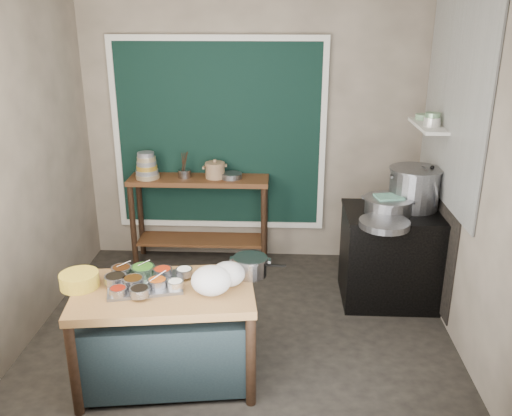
{
  "coord_description": "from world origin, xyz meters",
  "views": [
    {
      "loc": [
        0.31,
        -4.07,
        2.57
      ],
      "look_at": [
        0.1,
        0.25,
        1.0
      ],
      "focal_mm": 38.0,
      "sensor_mm": 36.0,
      "label": 1
    }
  ],
  "objects_px": {
    "prep_table": "(167,335)",
    "saucepan": "(250,266)",
    "stove_block": "(392,257)",
    "stock_pot": "(414,188)",
    "ceramic_crock": "(215,171)",
    "condiment_tray": "(145,285)",
    "yellow_basin": "(79,280)",
    "back_counter": "(200,220)",
    "steamer": "(388,206)",
    "utensil_cup": "(185,174)"
  },
  "relations": [
    {
      "from": "stove_block",
      "to": "saucepan",
      "type": "relative_size",
      "value": 3.46
    },
    {
      "from": "back_counter",
      "to": "saucepan",
      "type": "relative_size",
      "value": 5.58
    },
    {
      "from": "stove_block",
      "to": "utensil_cup",
      "type": "xyz_separation_m",
      "value": [
        -2.04,
        0.73,
        0.57
      ]
    },
    {
      "from": "utensil_cup",
      "to": "ceramic_crock",
      "type": "relative_size",
      "value": 0.65
    },
    {
      "from": "prep_table",
      "to": "stock_pot",
      "type": "xyz_separation_m",
      "value": [
        2.01,
        1.41,
        0.69
      ]
    },
    {
      "from": "utensil_cup",
      "to": "stock_pot",
      "type": "height_order",
      "value": "stock_pot"
    },
    {
      "from": "yellow_basin",
      "to": "steamer",
      "type": "height_order",
      "value": "steamer"
    },
    {
      "from": "stove_block",
      "to": "steamer",
      "type": "xyz_separation_m",
      "value": [
        -0.09,
        -0.05,
        0.53
      ]
    },
    {
      "from": "ceramic_crock",
      "to": "stove_block",
      "type": "bearing_deg",
      "value": -22.9
    },
    {
      "from": "back_counter",
      "to": "stove_block",
      "type": "distance_m",
      "value": 2.04
    },
    {
      "from": "prep_table",
      "to": "stock_pot",
      "type": "relative_size",
      "value": 2.61
    },
    {
      "from": "utensil_cup",
      "to": "condiment_tray",
      "type": "bearing_deg",
      "value": -88.4
    },
    {
      "from": "prep_table",
      "to": "stove_block",
      "type": "height_order",
      "value": "stove_block"
    },
    {
      "from": "stove_block",
      "to": "stock_pot",
      "type": "xyz_separation_m",
      "value": [
        0.16,
        0.11,
        0.64
      ]
    },
    {
      "from": "back_counter",
      "to": "steamer",
      "type": "relative_size",
      "value": 3.25
    },
    {
      "from": "yellow_basin",
      "to": "ceramic_crock",
      "type": "relative_size",
      "value": 1.27
    },
    {
      "from": "steamer",
      "to": "stove_block",
      "type": "bearing_deg",
      "value": 27.23
    },
    {
      "from": "saucepan",
      "to": "yellow_basin",
      "type": "bearing_deg",
      "value": -165.57
    },
    {
      "from": "condiment_tray",
      "to": "ceramic_crock",
      "type": "relative_size",
      "value": 2.38
    },
    {
      "from": "yellow_basin",
      "to": "stock_pot",
      "type": "distance_m",
      "value": 2.97
    },
    {
      "from": "prep_table",
      "to": "steamer",
      "type": "bearing_deg",
      "value": 27.87
    },
    {
      "from": "stock_pot",
      "to": "steamer",
      "type": "xyz_separation_m",
      "value": [
        -0.25,
        -0.15,
        -0.12
      ]
    },
    {
      "from": "utensil_cup",
      "to": "ceramic_crock",
      "type": "height_order",
      "value": "ceramic_crock"
    },
    {
      "from": "stove_block",
      "to": "saucepan",
      "type": "bearing_deg",
      "value": -140.09
    },
    {
      "from": "back_counter",
      "to": "steamer",
      "type": "height_order",
      "value": "steamer"
    },
    {
      "from": "stove_block",
      "to": "prep_table",
      "type": "bearing_deg",
      "value": -144.89
    },
    {
      "from": "stove_block",
      "to": "stock_pot",
      "type": "distance_m",
      "value": 0.67
    },
    {
      "from": "stove_block",
      "to": "ceramic_crock",
      "type": "height_order",
      "value": "ceramic_crock"
    },
    {
      "from": "condiment_tray",
      "to": "yellow_basin",
      "type": "xyz_separation_m",
      "value": [
        -0.45,
        -0.03,
        0.04
      ]
    },
    {
      "from": "yellow_basin",
      "to": "utensil_cup",
      "type": "height_order",
      "value": "utensil_cup"
    },
    {
      "from": "ceramic_crock",
      "to": "stock_pot",
      "type": "relative_size",
      "value": 0.44
    },
    {
      "from": "condiment_tray",
      "to": "utensil_cup",
      "type": "bearing_deg",
      "value": 91.6
    },
    {
      "from": "stock_pot",
      "to": "steamer",
      "type": "distance_m",
      "value": 0.32
    },
    {
      "from": "saucepan",
      "to": "stock_pot",
      "type": "relative_size",
      "value": 0.54
    },
    {
      "from": "back_counter",
      "to": "yellow_basin",
      "type": "relative_size",
      "value": 5.35
    },
    {
      "from": "yellow_basin",
      "to": "prep_table",
      "type": "bearing_deg",
      "value": -0.59
    },
    {
      "from": "back_counter",
      "to": "condiment_tray",
      "type": "height_order",
      "value": "back_counter"
    },
    {
      "from": "prep_table",
      "to": "yellow_basin",
      "type": "relative_size",
      "value": 4.61
    },
    {
      "from": "utensil_cup",
      "to": "steamer",
      "type": "xyz_separation_m",
      "value": [
        1.95,
        -0.78,
        -0.04
      ]
    },
    {
      "from": "stove_block",
      "to": "yellow_basin",
      "type": "xyz_separation_m",
      "value": [
        -2.44,
        -1.29,
        0.38
      ]
    },
    {
      "from": "yellow_basin",
      "to": "stock_pot",
      "type": "bearing_deg",
      "value": 28.29
    },
    {
      "from": "prep_table",
      "to": "saucepan",
      "type": "height_order",
      "value": "saucepan"
    },
    {
      "from": "back_counter",
      "to": "stock_pot",
      "type": "xyz_separation_m",
      "value": [
        2.06,
        -0.62,
        0.59
      ]
    },
    {
      "from": "prep_table",
      "to": "steamer",
      "type": "distance_m",
      "value": 2.24
    },
    {
      "from": "stove_block",
      "to": "steamer",
      "type": "height_order",
      "value": "steamer"
    },
    {
      "from": "steamer",
      "to": "prep_table",
      "type": "bearing_deg",
      "value": -144.52
    },
    {
      "from": "condiment_tray",
      "to": "back_counter",
      "type": "bearing_deg",
      "value": 87.45
    },
    {
      "from": "utensil_cup",
      "to": "stove_block",
      "type": "bearing_deg",
      "value": -19.72
    },
    {
      "from": "prep_table",
      "to": "ceramic_crock",
      "type": "height_order",
      "value": "ceramic_crock"
    },
    {
      "from": "back_counter",
      "to": "ceramic_crock",
      "type": "relative_size",
      "value": 6.79
    }
  ]
}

